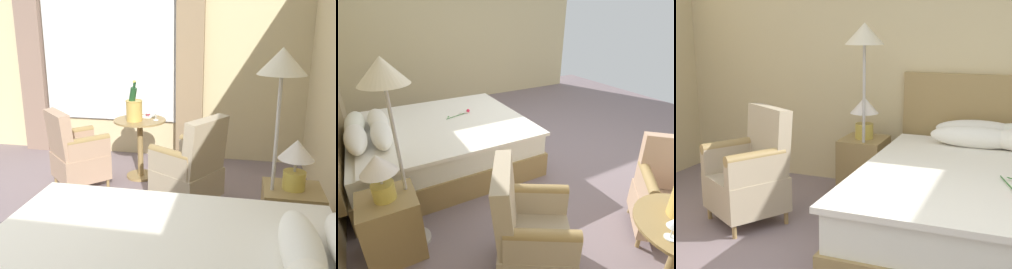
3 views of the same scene
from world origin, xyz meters
The scene contains 8 objects.
ground_plane centered at (0.00, 0.00, 0.00)m, with size 7.67×7.67×0.00m, color gray.
wall_far_side centered at (3.15, 0.00, 1.35)m, with size 0.12×5.46×2.71m.
bed centered at (0.40, 1.60, 0.34)m, with size 1.91×2.26×1.19m.
nightstand centered at (-0.85, 2.27, 0.29)m, with size 0.43×0.45×0.58m.
bedside_lamp centered at (-0.85, 2.27, 0.83)m, with size 0.27×0.27×0.39m.
floor_lamp_brass centered at (-0.80, 2.11, 1.39)m, with size 0.35×0.35×1.65m.
armchair_by_window centered at (-1.54, 1.37, 0.41)m, with size 0.78×0.79×0.97m.
armchair_facing_bed centered at (-1.78, 0.02, 0.39)m, with size 0.77×0.77×0.92m.
Camera 2 is at (-2.74, 2.22, 1.92)m, focal length 28.00 mm.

